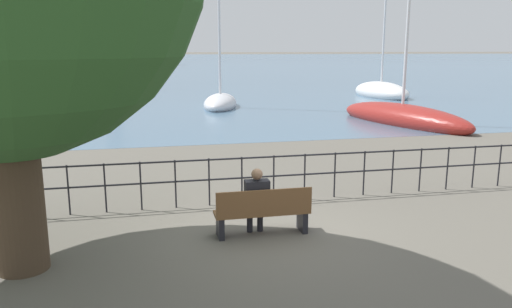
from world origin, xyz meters
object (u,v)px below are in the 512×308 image
(park_bench, at_px, (263,213))
(sailboat_1, at_px, (402,117))
(sailboat_3, at_px, (112,84))
(sailboat_0, at_px, (220,101))
(harbor_lighthouse, at_px, (106,11))
(seated_person_left, at_px, (257,198))
(sailboat_2, at_px, (381,92))

(park_bench, xyz_separation_m, sailboat_1, (9.45, 12.19, -0.14))
(sailboat_1, relative_size, sailboat_3, 0.88)
(sailboat_0, xyz_separation_m, sailboat_3, (-7.03, 16.48, 0.01))
(sailboat_1, relative_size, harbor_lighthouse, 0.34)
(seated_person_left, xyz_separation_m, sailboat_2, (14.64, 24.48, -0.35))
(seated_person_left, xyz_separation_m, sailboat_3, (-4.63, 36.81, -0.32))
(park_bench, relative_size, seated_person_left, 1.40)
(harbor_lighthouse, bearing_deg, sailboat_3, -86.33)
(sailboat_1, distance_m, sailboat_3, 28.47)
(seated_person_left, distance_m, sailboat_0, 20.47)
(sailboat_2, height_order, sailboat_3, sailboat_2)
(seated_person_left, distance_m, harbor_lighthouse, 107.14)
(seated_person_left, relative_size, harbor_lighthouse, 0.05)
(harbor_lighthouse, bearing_deg, sailboat_1, -78.80)
(sailboat_1, height_order, harbor_lighthouse, harbor_lighthouse)
(park_bench, height_order, sailboat_0, sailboat_0)
(park_bench, height_order, sailboat_3, sailboat_3)
(sailboat_0, distance_m, harbor_lighthouse, 87.35)
(park_bench, height_order, sailboat_1, sailboat_1)
(seated_person_left, xyz_separation_m, sailboat_0, (2.41, 20.33, -0.33))
(harbor_lighthouse, bearing_deg, seated_person_left, -85.11)
(seated_person_left, height_order, sailboat_1, sailboat_1)
(seated_person_left, xyz_separation_m, harbor_lighthouse, (-9.08, 106.22, 10.60))
(park_bench, distance_m, sailboat_2, 28.54)
(park_bench, xyz_separation_m, sailboat_2, (14.54, 24.55, -0.09))
(sailboat_0, relative_size, sailboat_3, 1.32)
(seated_person_left, bearing_deg, harbor_lighthouse, 94.89)
(sailboat_1, distance_m, sailboat_2, 13.37)
(sailboat_2, bearing_deg, sailboat_1, -115.60)
(sailboat_1, bearing_deg, park_bench, -142.16)
(sailboat_1, xyz_separation_m, sailboat_2, (5.09, 12.37, 0.05))
(park_bench, bearing_deg, harbor_lighthouse, 94.94)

